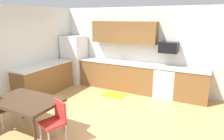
{
  "coord_description": "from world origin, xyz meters",
  "views": [
    {
      "loc": [
        2.35,
        -3.64,
        2.37
      ],
      "look_at": [
        0.0,
        1.0,
        1.0
      ],
      "focal_mm": 32.09,
      "sensor_mm": 36.0,
      "label": 1
    }
  ],
  "objects_px": {
    "microwave": "(168,47)",
    "dining_table": "(26,102)",
    "chair_near_table": "(55,119)",
    "oven_range": "(165,82)",
    "chair_far_side": "(2,106)",
    "refrigerator": "(74,59)"
  },
  "relations": [
    {
      "from": "microwave",
      "to": "chair_near_table",
      "type": "height_order",
      "value": "microwave"
    },
    {
      "from": "microwave",
      "to": "chair_near_table",
      "type": "bearing_deg",
      "value": -110.91
    },
    {
      "from": "chair_near_table",
      "to": "refrigerator",
      "type": "bearing_deg",
      "value": 121.65
    },
    {
      "from": "microwave",
      "to": "chair_near_table",
      "type": "distance_m",
      "value": 3.85
    },
    {
      "from": "microwave",
      "to": "dining_table",
      "type": "xyz_separation_m",
      "value": [
        -2.11,
        -3.46,
        -0.82
      ]
    },
    {
      "from": "chair_near_table",
      "to": "microwave",
      "type": "bearing_deg",
      "value": 69.09
    },
    {
      "from": "oven_range",
      "to": "microwave",
      "type": "bearing_deg",
      "value": 90.0
    },
    {
      "from": "microwave",
      "to": "dining_table",
      "type": "relative_size",
      "value": 0.39
    },
    {
      "from": "chair_near_table",
      "to": "chair_far_side",
      "type": "height_order",
      "value": "same"
    },
    {
      "from": "chair_near_table",
      "to": "chair_far_side",
      "type": "bearing_deg",
      "value": -177.17
    },
    {
      "from": "refrigerator",
      "to": "dining_table",
      "type": "relative_size",
      "value": 1.23
    },
    {
      "from": "microwave",
      "to": "chair_near_table",
      "type": "relative_size",
      "value": 0.64
    },
    {
      "from": "microwave",
      "to": "chair_far_side",
      "type": "relative_size",
      "value": 0.64
    },
    {
      "from": "refrigerator",
      "to": "dining_table",
      "type": "distance_m",
      "value": 3.51
    },
    {
      "from": "dining_table",
      "to": "chair_near_table",
      "type": "height_order",
      "value": "chair_near_table"
    },
    {
      "from": "dining_table",
      "to": "chair_far_side",
      "type": "xyz_separation_m",
      "value": [
        -0.66,
        -0.08,
        -0.18
      ]
    },
    {
      "from": "dining_table",
      "to": "chair_near_table",
      "type": "bearing_deg",
      "value": -0.97
    },
    {
      "from": "oven_range",
      "to": "chair_far_side",
      "type": "distance_m",
      "value": 4.42
    },
    {
      "from": "refrigerator",
      "to": "chair_near_table",
      "type": "bearing_deg",
      "value": -58.35
    },
    {
      "from": "dining_table",
      "to": "chair_far_side",
      "type": "height_order",
      "value": "chair_far_side"
    },
    {
      "from": "oven_range",
      "to": "microwave",
      "type": "height_order",
      "value": "microwave"
    },
    {
      "from": "oven_range",
      "to": "microwave",
      "type": "relative_size",
      "value": 1.69
    }
  ]
}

